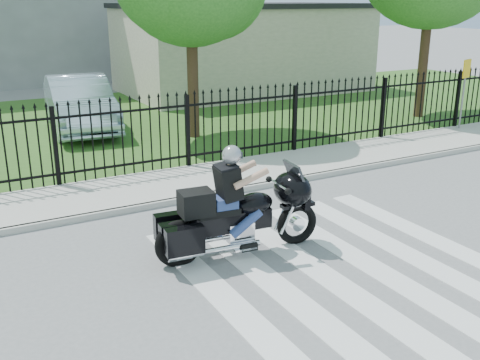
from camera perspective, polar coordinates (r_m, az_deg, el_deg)
ground at (r=8.63m, az=11.24°, el=-9.25°), size 120.00×120.00×0.00m
crosswalk at (r=8.62m, az=11.24°, el=-9.21°), size 5.00×5.50×0.01m
sidewalk at (r=12.53m, az=-3.40°, el=0.11°), size 40.00×2.00×0.12m
curb at (r=11.68m, az=-1.29°, el=-1.21°), size 40.00×0.12×0.12m
grass_strip at (r=18.90m, az=-12.61°, el=5.69°), size 40.00×12.00×0.02m
iron_fence at (r=13.18m, az=-5.34°, el=4.78°), size 26.00×0.04×1.80m
building_low at (r=25.00m, az=0.26°, el=13.06°), size 10.00×6.00×3.50m
building_low_roof at (r=24.91m, az=0.26°, el=17.30°), size 10.20×6.20×0.20m
motorcycle_rider at (r=8.76m, az=-0.48°, el=-3.07°), size 2.78×1.03×1.84m
parked_car at (r=17.96m, az=-15.96°, el=7.49°), size 2.22×5.11×1.63m
traffic_sign at (r=18.20m, az=21.90°, el=9.45°), size 0.44×0.17×2.07m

